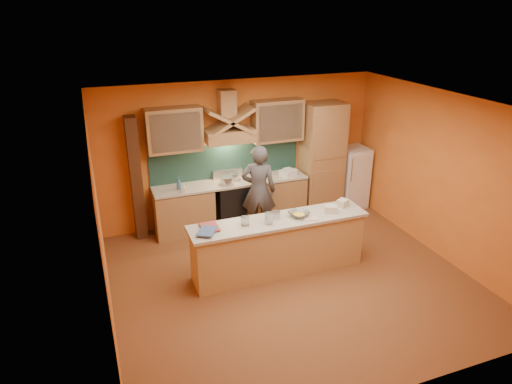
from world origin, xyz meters
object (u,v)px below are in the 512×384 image
object	(u,v)px
fridge	(352,177)
kitchen_scale	(276,215)
person	(259,191)
mixing_bowl	(299,214)
stove	(231,204)

from	to	relation	value
fridge	kitchen_scale	world-z (taller)	fridge
person	mixing_bowl	xyz separation A→B (m)	(0.17, -1.38, 0.10)
kitchen_scale	stove	bearing A→B (deg)	107.21
stove	person	world-z (taller)	person
stove	kitchen_scale	bearing A→B (deg)	-84.77
person	mixing_bowl	bearing A→B (deg)	118.24
stove	mixing_bowl	xyz separation A→B (m)	(0.54, -1.90, 0.53)
person	mixing_bowl	world-z (taller)	person
stove	fridge	world-z (taller)	fridge
fridge	mixing_bowl	distance (m)	2.90
stove	mixing_bowl	bearing A→B (deg)	-74.13
mixing_bowl	kitchen_scale	bearing A→B (deg)	169.78
fridge	kitchen_scale	size ratio (longest dim) A/B	11.64
stove	person	size ratio (longest dim) A/B	0.51
stove	kitchen_scale	distance (m)	1.92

